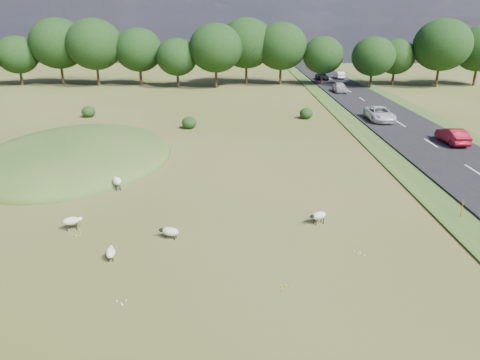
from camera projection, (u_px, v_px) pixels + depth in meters
name	position (u px, v px, depth m)	size (l,w,h in m)	color
ground	(220.00, 135.00, 44.03)	(160.00, 160.00, 0.00)	#44571B
mound	(76.00, 158.00, 36.51)	(16.00, 20.00, 4.00)	#33561E
road	(384.00, 114.00, 53.38)	(8.00, 150.00, 0.25)	black
treeline	(222.00, 48.00, 74.93)	(96.28, 14.66, 11.70)	black
shrubs	(192.00, 116.00, 49.87)	(27.99, 7.52, 1.33)	black
marker_post	(462.00, 209.00, 25.22)	(0.06, 0.06, 1.20)	#D8590C
sheep_0	(170.00, 232.00, 22.95)	(1.16, 0.68, 0.64)	beige
sheep_1	(117.00, 181.00, 29.60)	(0.93, 1.28, 0.90)	beige
sheep_2	(319.00, 216.00, 24.54)	(1.09, 0.79, 0.76)	beige
sheep_3	(72.00, 221.00, 23.86)	(1.11, 0.78, 0.78)	beige
sheep_4	(111.00, 252.00, 20.95)	(0.62, 1.07, 0.59)	beige
car_1	(322.00, 76.00, 83.25)	(2.06, 4.47, 1.24)	black
car_2	(340.00, 75.00, 84.95)	(1.48, 4.26, 1.40)	white
car_3	(380.00, 114.00, 49.11)	(2.55, 5.54, 1.54)	white
car_4	(453.00, 136.00, 39.88)	(1.52, 4.37, 1.44)	maroon
car_5	(340.00, 87.00, 68.67)	(1.82, 4.52, 1.54)	silver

